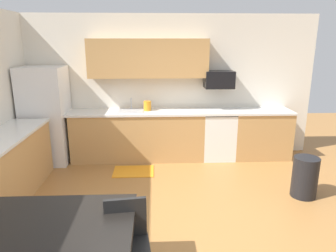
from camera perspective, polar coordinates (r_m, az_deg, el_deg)
name	(u,v)px	position (r m, az deg, el deg)	size (l,w,h in m)	color
ground_plane	(172,225)	(4.02, 0.66, -17.79)	(12.00, 12.00, 0.00)	#9E6B38
wall_back	(164,86)	(6.07, -0.69, 7.31)	(5.80, 0.10, 2.70)	silver
cabinet_run_back	(138,136)	(5.93, -5.53, -1.87)	(2.47, 0.60, 0.90)	tan
cabinet_run_back_right	(260,135)	(6.27, 16.70, -1.52)	(1.08, 0.60, 0.90)	tan
cabinet_run_left	(7,169)	(4.98, -27.58, -7.03)	(0.60, 2.00, 0.90)	tan
countertop_back	(165,112)	(5.81, -0.57, 2.62)	(4.80, 0.64, 0.04)	silver
countertop_left	(2,137)	(4.84, -28.26, -1.86)	(0.64, 2.00, 0.04)	silver
upper_cabinets_back	(148,58)	(5.80, -3.67, 12.36)	(2.20, 0.34, 0.70)	tan
refrigerator	(46,116)	(6.07, -21.59, 1.76)	(0.76, 0.70, 1.77)	white
oven_range	(218,135)	(6.05, 9.16, -1.62)	(0.60, 0.60, 0.91)	white
microwave	(219,79)	(5.93, 9.40, 8.48)	(0.54, 0.36, 0.32)	black
sink_basin	(131,114)	(5.83, -6.86, 2.16)	(0.48, 0.40, 0.14)	#A5A8AD
sink_faucet	(131,104)	(5.97, -6.78, 4.05)	(0.02, 0.02, 0.24)	#B2B5BA
dining_table	(52,227)	(2.95, -20.61, -17.04)	(1.40, 0.90, 0.73)	black
chair_near_table	(127,240)	(2.93, -7.67, -20.15)	(0.45, 0.45, 0.85)	black
trash_bin	(305,177)	(4.95, 23.95, -8.61)	(0.36, 0.36, 0.60)	black
floor_mat	(134,171)	(5.48, -6.37, -8.33)	(0.70, 0.50, 0.01)	orange
kettle	(147,106)	(5.83, -3.83, 3.65)	(0.14, 0.14, 0.20)	orange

